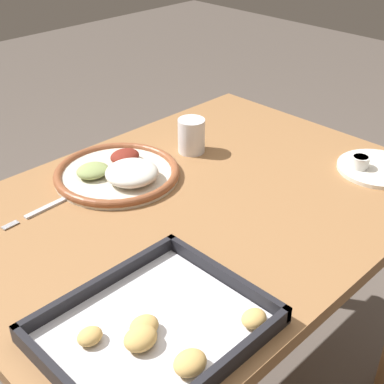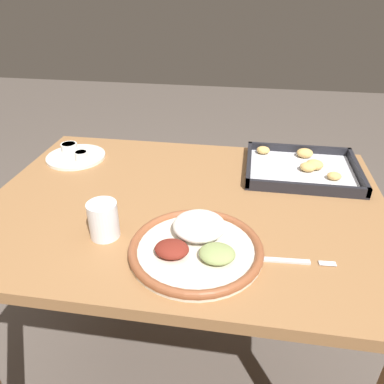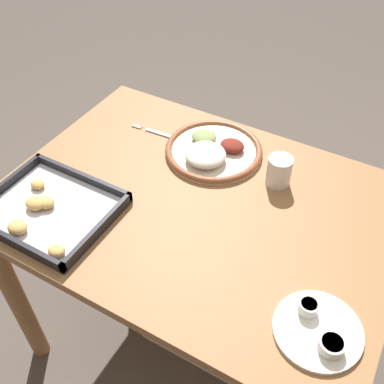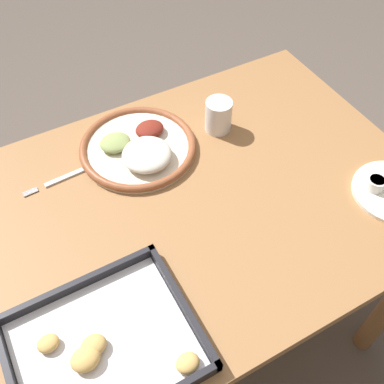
% 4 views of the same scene
% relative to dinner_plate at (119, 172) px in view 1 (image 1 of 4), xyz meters
% --- Properties ---
extents(dining_table, '(1.06, 0.77, 0.74)m').
position_rel_dinner_plate_xyz_m(dining_table, '(-0.06, 0.20, -0.14)').
color(dining_table, olive).
rests_on(dining_table, ground_plane).
extents(dinner_plate, '(0.29, 0.29, 0.05)m').
position_rel_dinner_plate_xyz_m(dinner_plate, '(0.00, 0.00, 0.00)').
color(dinner_plate, beige).
rests_on(dinner_plate, dining_table).
extents(fork, '(0.21, 0.02, 0.00)m').
position_rel_dinner_plate_xyz_m(fork, '(0.18, -0.01, -0.01)').
color(fork, silver).
rests_on(fork, dining_table).
extents(saucer_plate, '(0.19, 0.19, 0.04)m').
position_rel_dinner_plate_xyz_m(saucer_plate, '(-0.46, 0.41, -0.00)').
color(saucer_plate, white).
rests_on(saucer_plate, dining_table).
extents(baking_tray, '(0.33, 0.28, 0.04)m').
position_rel_dinner_plate_xyz_m(baking_tray, '(0.26, 0.43, -0.00)').
color(baking_tray, black).
rests_on(baking_tray, dining_table).
extents(drinking_cup, '(0.07, 0.07, 0.09)m').
position_rel_dinner_plate_xyz_m(drinking_cup, '(-0.22, 0.02, 0.03)').
color(drinking_cup, white).
rests_on(drinking_cup, dining_table).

